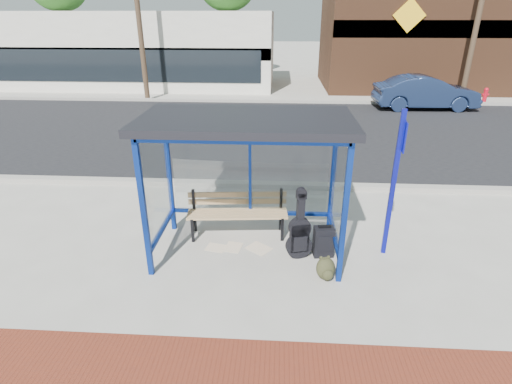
# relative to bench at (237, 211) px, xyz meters

# --- Properties ---
(ground) EXTENTS (120.00, 120.00, 0.00)m
(ground) POSITION_rel_bench_xyz_m (0.23, -0.61, -0.49)
(ground) COLOR #B2ADA0
(ground) RESTS_ON ground
(brick_paver_strip) EXTENTS (60.00, 1.00, 0.01)m
(brick_paver_strip) POSITION_rel_bench_xyz_m (0.23, -3.21, -0.49)
(brick_paver_strip) COLOR maroon
(brick_paver_strip) RESTS_ON ground
(curb_near) EXTENTS (60.00, 0.25, 0.12)m
(curb_near) POSITION_rel_bench_xyz_m (0.23, 2.29, -0.43)
(curb_near) COLOR gray
(curb_near) RESTS_ON ground
(street_asphalt) EXTENTS (60.00, 10.00, 0.00)m
(street_asphalt) POSITION_rel_bench_xyz_m (0.23, 7.39, -0.49)
(street_asphalt) COLOR black
(street_asphalt) RESTS_ON ground
(curb_far) EXTENTS (60.00, 0.25, 0.12)m
(curb_far) POSITION_rel_bench_xyz_m (0.23, 12.49, -0.43)
(curb_far) COLOR gray
(curb_far) RESTS_ON ground
(far_sidewalk) EXTENTS (60.00, 4.00, 0.01)m
(far_sidewalk) POSITION_rel_bench_xyz_m (0.23, 14.39, -0.49)
(far_sidewalk) COLOR #B2ADA0
(far_sidewalk) RESTS_ON ground
(bus_shelter) EXTENTS (3.30, 1.80, 2.42)m
(bus_shelter) POSITION_rel_bench_xyz_m (0.23, -0.54, 1.58)
(bus_shelter) COLOR navy
(bus_shelter) RESTS_ON ground
(storefront_white) EXTENTS (18.00, 6.04, 4.00)m
(storefront_white) POSITION_rel_bench_xyz_m (-8.77, 17.37, 1.50)
(storefront_white) COLOR silver
(storefront_white) RESTS_ON ground
(storefront_brown) EXTENTS (10.00, 7.08, 6.40)m
(storefront_brown) POSITION_rel_bench_xyz_m (8.23, 17.88, 2.71)
(storefront_brown) COLOR #59331E
(storefront_brown) RESTS_ON ground
(utility_pole_west) EXTENTS (1.60, 0.24, 8.00)m
(utility_pole_west) POSITION_rel_bench_xyz_m (-5.77, 12.79, 3.61)
(utility_pole_west) COLOR #4C3826
(utility_pole_west) RESTS_ON ground
(utility_pole_east) EXTENTS (1.60, 0.24, 8.00)m
(utility_pole_east) POSITION_rel_bench_xyz_m (9.23, 12.79, 3.61)
(utility_pole_east) COLOR #4C3826
(utility_pole_east) RESTS_ON ground
(bench) EXTENTS (1.88, 0.60, 0.87)m
(bench) POSITION_rel_bench_xyz_m (0.00, 0.00, 0.00)
(bench) COLOR black
(bench) RESTS_ON ground
(guitar_bag) EXTENTS (0.47, 0.24, 1.23)m
(guitar_bag) POSITION_rel_bench_xyz_m (1.13, -0.73, -0.05)
(guitar_bag) COLOR black
(guitar_bag) RESTS_ON ground
(suitcase) EXTENTS (0.37, 0.27, 0.60)m
(suitcase) POSITION_rel_bench_xyz_m (1.55, -0.66, -0.22)
(suitcase) COLOR black
(suitcase) RESTS_ON ground
(backpack) EXTENTS (0.35, 0.33, 0.37)m
(backpack) POSITION_rel_bench_xyz_m (1.53, -1.33, -0.32)
(backpack) COLOR #2B2C18
(backpack) RESTS_ON ground
(sign_post) EXTENTS (0.12, 0.32, 2.55)m
(sign_post) POSITION_rel_bench_xyz_m (2.64, -0.49, 0.94)
(sign_post) COLOR #0D1299
(sign_post) RESTS_ON ground
(newspaper_a) EXTENTS (0.40, 0.34, 0.01)m
(newspaper_a) POSITION_rel_bench_xyz_m (-0.34, -0.53, -0.49)
(newspaper_a) COLOR white
(newspaper_a) RESTS_ON ground
(newspaper_b) EXTENTS (0.35, 0.41, 0.01)m
(newspaper_b) POSITION_rel_bench_xyz_m (-0.03, -0.49, -0.49)
(newspaper_b) COLOR white
(newspaper_b) RESTS_ON ground
(newspaper_c) EXTENTS (0.52, 0.50, 0.01)m
(newspaper_c) POSITION_rel_bench_xyz_m (0.43, -0.51, -0.49)
(newspaper_c) COLOR white
(newspaper_c) RESTS_ON ground
(parked_car) EXTENTS (4.41, 1.68, 1.44)m
(parked_car) POSITION_rel_bench_xyz_m (7.09, 11.51, 0.22)
(parked_car) COLOR #1B2A4C
(parked_car) RESTS_ON ground
(fire_hydrant) EXTENTS (0.30, 0.21, 0.70)m
(fire_hydrant) POSITION_rel_bench_xyz_m (10.43, 13.09, -0.12)
(fire_hydrant) COLOR red
(fire_hydrant) RESTS_ON ground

